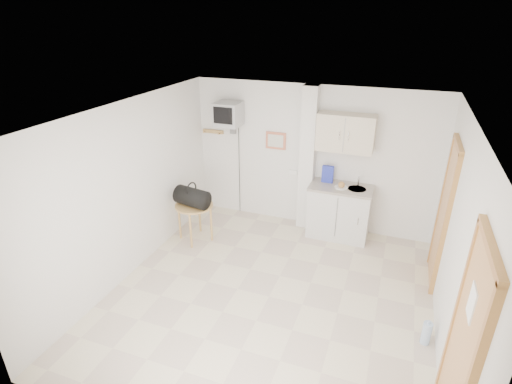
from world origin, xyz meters
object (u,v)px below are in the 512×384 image
(water_bottle, at_px, (426,333))
(duffel_bag, at_px, (192,197))
(crt_television, at_px, (228,115))
(round_table, at_px, (194,209))

(water_bottle, bearing_deg, duffel_bag, 163.07)
(duffel_bag, bearing_deg, crt_television, 90.43)
(water_bottle, bearing_deg, crt_television, 147.67)
(crt_television, xyz_separation_m, water_bottle, (3.43, -2.17, -1.79))
(crt_television, height_order, round_table, crt_television)
(round_table, bearing_deg, duffel_bag, -87.71)
(duffel_bag, distance_m, water_bottle, 3.85)
(round_table, distance_m, duffel_bag, 0.25)
(crt_television, bearing_deg, water_bottle, -32.33)
(duffel_bag, bearing_deg, water_bottle, -5.96)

